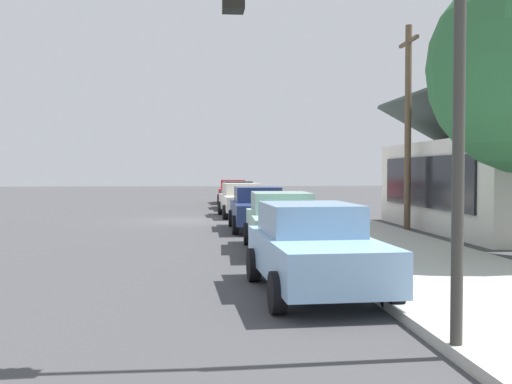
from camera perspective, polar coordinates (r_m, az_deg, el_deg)
ground_plane at (r=26.42m, az=-6.68°, el=-2.74°), size 120.00×120.00×0.00m
sidewalk_curb at (r=26.87m, az=5.35°, el=-2.49°), size 60.00×4.20×0.16m
car_cherry at (r=40.54m, az=-2.20°, el=0.08°), size 4.73×2.27×1.59m
car_charcoal at (r=34.56m, az=-1.74°, el=-0.26°), size 4.84×2.09×1.59m
car_ivory at (r=28.60m, az=-1.37°, el=-0.73°), size 4.74×2.25×1.59m
car_navy at (r=22.14m, az=0.19°, el=-1.53°), size 4.72×2.09×1.59m
car_seafoam at (r=16.34m, az=2.51°, el=-2.80°), size 4.74×2.09×1.59m
car_skyblue at (r=10.72m, az=5.52°, el=-5.34°), size 4.47×2.19×1.59m
storefront_building at (r=23.71m, az=23.28°, el=0.87°), size 10.83×6.91×5.15m
traffic_light_main at (r=7.03m, az=10.78°, el=12.69°), size 0.37×2.79×5.20m
utility_pole_wooden at (r=22.60m, az=14.35°, el=6.38°), size 1.80×0.24×7.50m
fire_hydrant_red at (r=13.61m, az=9.95°, el=-5.14°), size 0.22×0.22×0.71m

